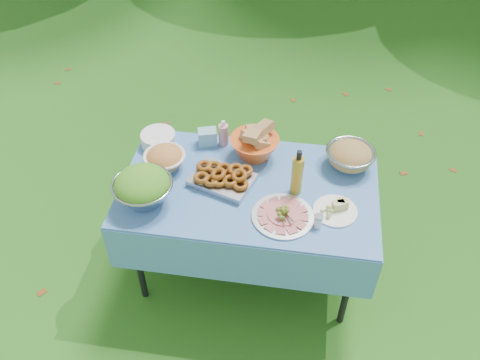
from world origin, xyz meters
name	(u,v)px	position (x,y,z in m)	size (l,w,h in m)	color
ground	(248,266)	(0.00, 0.00, 0.00)	(80.00, 80.00, 0.00)	black
picnic_table	(248,229)	(0.00, 0.00, 0.38)	(1.46, 0.86, 0.76)	#84D7FF
salad_bowl	(143,187)	(-0.56, -0.20, 0.87)	(0.33, 0.33, 0.22)	#9A9EA2
pasta_bowl_white	(165,158)	(-0.51, 0.09, 0.83)	(0.24, 0.24, 0.13)	white
plate_stack	(158,139)	(-0.61, 0.29, 0.80)	(0.22, 0.22, 0.08)	white
wipes_box	(207,137)	(-0.31, 0.34, 0.81)	(0.11, 0.08, 0.10)	#7FBECC
sanitizer_bottle	(224,133)	(-0.21, 0.35, 0.85)	(0.06, 0.06, 0.17)	pink
bread_bowl	(255,143)	(0.00, 0.27, 0.86)	(0.30, 0.30, 0.20)	#E2591D
pasta_bowl_steel	(350,156)	(0.56, 0.27, 0.84)	(0.29, 0.29, 0.15)	#9A9EA2
fried_tray	(222,177)	(-0.16, 0.01, 0.80)	(0.34, 0.24, 0.08)	#A5A6AA
charcuterie_platter	(283,212)	(0.21, -0.21, 0.80)	(0.34, 0.34, 0.08)	silver
oil_bottle	(297,172)	(0.27, 0.00, 0.91)	(0.07, 0.07, 0.29)	#AC8C21
cheese_plate	(336,207)	(0.49, -0.13, 0.79)	(0.24, 0.24, 0.07)	white
shaker	(318,221)	(0.40, -0.24, 0.80)	(0.05, 0.05, 0.08)	white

